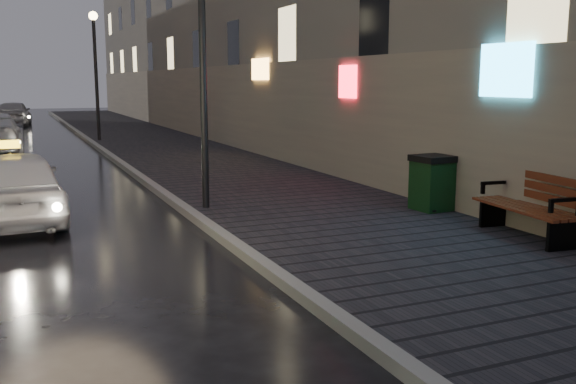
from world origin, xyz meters
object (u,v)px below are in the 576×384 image
lamp_near (202,34)px  car_far (14,113)px  trash_bin (432,182)px  bench (532,205)px  lamp_far (95,60)px  taxi_near (13,186)px

lamp_near → car_far: 29.46m
lamp_near → trash_bin: bearing=-26.7°
bench → car_far: car_far is taller
lamp_near → lamp_far: 16.00m
taxi_near → trash_bin: bearing=156.9°
bench → car_far: bearing=108.0°
bench → car_far: (-7.24, 33.61, 0.07)m
trash_bin → lamp_far: bearing=98.1°
bench → car_far: 34.38m
lamp_far → bench: lamp_far is taller
lamp_far → car_far: bearing=103.6°
trash_bin → car_far: size_ratio=0.24×
lamp_near → trash_bin: 5.23m
trash_bin → car_far: car_far is taller
lamp_far → car_far: (-3.17, 13.16, -2.75)m
lamp_near → lamp_far: (0.00, 16.00, 0.00)m
lamp_near → taxi_near: 4.52m
trash_bin → lamp_near: bearing=149.0°
bench → trash_bin: bearing=98.6°
lamp_near → taxi_near: lamp_near is taller
bench → trash_bin: (-0.12, 2.46, 0.02)m
bench → taxi_near: size_ratio=0.50×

